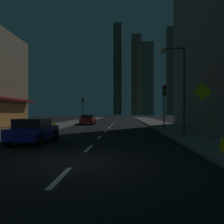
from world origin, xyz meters
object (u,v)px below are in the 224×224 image
Objects in this scene: car_parked_far at (88,120)px; street_lamp_right at (173,68)px; traffic_light_far_left at (83,104)px; pedestrian_crossing_sign at (202,108)px; fire_hydrant_yellow_near at (223,145)px; fire_hydrant_far_left at (54,125)px; traffic_light_near_right at (164,98)px; car_parked_near at (34,131)px.

car_parked_far is 0.64× the size of street_lamp_right.
pedestrian_crossing_sign is (11.10, -28.93, -1.18)m from traffic_light_far_left.
traffic_light_far_left is 31.01m from pedestrian_crossing_sign.
traffic_light_far_left is (-11.40, 30.65, 2.74)m from fire_hydrant_yellow_near.
fire_hydrant_far_left is 12.18m from traffic_light_near_right.
traffic_light_near_right is at bearing -53.73° from car_parked_far.
car_parked_near is 1.00× the size of car_parked_far.
traffic_light_far_left is at bearing 106.73° from car_parked_far.
fire_hydrant_yellow_near is 12.25m from traffic_light_near_right.
street_lamp_right reaches higher than fire_hydrant_yellow_near.
traffic_light_near_right reaches higher than pedestrian_crossing_sign.
pedestrian_crossing_sign is at bearing 99.92° from fire_hydrant_yellow_near.
car_parked_far is at bearing 90.00° from car_parked_near.
car_parked_far is 19.54m from street_lamp_right.
fire_hydrant_yellow_near is at bearing -86.04° from street_lamp_right.
car_parked_far is 1.01× the size of traffic_light_near_right.
traffic_light_far_left reaches higher than fire_hydrant_yellow_near.
traffic_light_far_left is at bearing 88.51° from fire_hydrant_far_left.
street_lamp_right reaches higher than traffic_light_far_left.
fire_hydrant_yellow_near is at bearing -68.67° from car_parked_far.
car_parked_near is 9.50m from pedestrian_crossing_sign.
traffic_light_far_left is (-11.00, 18.72, 0.00)m from traffic_light_near_right.
fire_hydrant_yellow_near is at bearing -88.08° from traffic_light_near_right.
fire_hydrant_far_left is at bearing 163.88° from traffic_light_near_right.
car_parked_far is 26.12m from fire_hydrant_yellow_near.
pedestrian_crossing_sign is (-0.30, 1.71, 1.56)m from fire_hydrant_yellow_near.
car_parked_near is 10.20m from fire_hydrant_yellow_near.
pedestrian_crossing_sign is at bearing -49.59° from fire_hydrant_far_left.
car_parked_near is at bearing -137.85° from traffic_light_near_right.
street_lamp_right is 2.09× the size of pedestrian_crossing_sign.
fire_hydrant_yellow_near is at bearing -52.22° from fire_hydrant_far_left.
fire_hydrant_far_left is (-2.30, -9.10, -0.29)m from car_parked_far.
pedestrian_crossing_sign is (0.22, -5.80, -3.05)m from street_lamp_right.
traffic_light_near_right is (11.40, -3.30, 2.74)m from fire_hydrant_far_left.
street_lamp_right is at bearing -64.81° from traffic_light_far_left.
traffic_light_near_right reaches higher than car_parked_far.
traffic_light_far_left is (-1.90, 6.32, 2.45)m from car_parked_far.
car_parked_near is 1.01× the size of traffic_light_far_left.
street_lamp_right reaches higher than car_parked_far.
car_parked_far is at bearing 118.11° from street_lamp_right.
fire_hydrant_far_left is at bearing 101.28° from car_parked_near.
street_lamp_right reaches higher than fire_hydrant_far_left.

